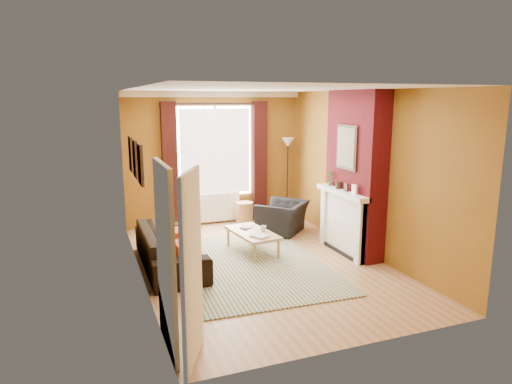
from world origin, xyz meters
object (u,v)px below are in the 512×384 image
Objects in this scene: sofa at (170,248)px; coffee_table at (252,234)px; floor_lamp at (288,155)px; armchair at (283,217)px; wicker_stool at (244,213)px.

coffee_table is at bearing -83.44° from sofa.
floor_lamp reaches higher than sofa.
floor_lamp reaches higher than coffee_table.
armchair is at bearing -119.35° from floor_lamp.
sofa is 2.81m from wicker_stool.
armchair is 1.04m from wicker_stool.
sofa is 1.78× the size of coffee_table.
floor_lamp is (1.01, 0.00, 1.20)m from wicker_stool.
sofa reaches higher than coffee_table.
wicker_stool is (-0.49, 0.91, -0.08)m from armchair.
armchair is at bearing -66.17° from sofa.
armchair is 0.53× the size of floor_lamp.
wicker_stool is at bearing 67.62° from coffee_table.
coffee_table is (-0.99, -0.92, 0.03)m from armchair.
floor_lamp reaches higher than wicker_stool.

